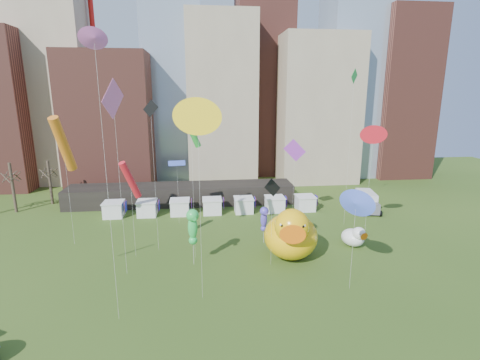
{
  "coord_description": "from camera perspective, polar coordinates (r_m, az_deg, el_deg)",
  "views": [
    {
      "loc": [
        -0.58,
        -18.23,
        18.39
      ],
      "look_at": [
        2.34,
        8.2,
        12.0
      ],
      "focal_mm": 27.0,
      "sensor_mm": 36.0,
      "label": 1
    }
  ],
  "objects": [
    {
      "name": "skyline",
      "position": [
        79.4,
        -4.42,
        15.68
      ],
      "size": [
        101.0,
        23.0,
        68.0
      ],
      "color": "brown",
      "rests_on": "ground"
    },
    {
      "name": "pavilion",
      "position": [
        62.62,
        -9.2,
        -2.22
      ],
      "size": [
        38.0,
        6.0,
        3.2
      ],
      "primitive_type": "cube",
      "color": "black",
      "rests_on": "ground"
    },
    {
      "name": "vendor_tents",
      "position": [
        56.94,
        -4.41,
        -4.2
      ],
      "size": [
        33.24,
        2.8,
        2.4
      ],
      "color": "white",
      "rests_on": "ground"
    },
    {
      "name": "bare_trees",
      "position": [
        67.35,
        -32.17,
        -0.92
      ],
      "size": [
        8.44,
        6.44,
        8.5
      ],
      "color": "#382B21",
      "rests_on": "ground"
    },
    {
      "name": "big_duck",
      "position": [
        41.55,
        8.04,
        -8.43
      ],
      "size": [
        7.47,
        8.97,
        6.44
      ],
      "rotation": [
        0.0,
        0.0,
        -0.21
      ],
      "color": "yellow",
      "rests_on": "ground"
    },
    {
      "name": "small_duck",
      "position": [
        47.01,
        17.57,
        -8.54
      ],
      "size": [
        3.46,
        3.88,
        2.72
      ],
      "rotation": [
        0.0,
        0.0,
        0.35
      ],
      "color": "white",
      "rests_on": "ground"
    },
    {
      "name": "seahorse_green",
      "position": [
        39.24,
        -7.51,
        -6.9
      ],
      "size": [
        1.58,
        1.86,
        6.45
      ],
      "rotation": [
        0.0,
        0.0,
        0.2
      ],
      "color": "silver",
      "rests_on": "ground"
    },
    {
      "name": "seahorse_purple",
      "position": [
        45.09,
        3.82,
        -5.87
      ],
      "size": [
        1.17,
        1.43,
        4.79
      ],
      "rotation": [
        0.0,
        0.0,
        0.08
      ],
      "color": "silver",
      "rests_on": "ground"
    },
    {
      "name": "box_truck",
      "position": [
        61.91,
        19.4,
        -3.15
      ],
      "size": [
        3.66,
        7.0,
        2.83
      ],
      "rotation": [
        0.0,
        0.0,
        -0.19
      ],
      "color": "silver",
      "rests_on": "ground"
    },
    {
      "name": "kite_0",
      "position": [
        45.62,
        20.3,
        6.74
      ],
      "size": [
        2.2,
        0.51,
        14.77
      ],
      "color": "silver",
      "rests_on": "ground"
    },
    {
      "name": "kite_1",
      "position": [
        36.47,
        -19.41,
        11.72
      ],
      "size": [
        1.29,
        3.59,
        19.81
      ],
      "color": "silver",
      "rests_on": "ground"
    },
    {
      "name": "kite_2",
      "position": [
        41.62,
        -13.9,
        10.1
      ],
      "size": [
        1.79,
        0.8,
        17.76
      ],
      "color": "silver",
      "rests_on": "ground"
    },
    {
      "name": "kite_3",
      "position": [
        38.81,
        -7.7,
        7.77
      ],
      "size": [
        2.24,
        1.8,
        16.52
      ],
      "color": "silver",
      "rests_on": "ground"
    },
    {
      "name": "kite_4",
      "position": [
        30.16,
        -6.72,
        9.94
      ],
      "size": [
        2.88,
        1.86,
        18.11
      ],
      "color": "silver",
      "rests_on": "ground"
    },
    {
      "name": "kite_5",
      "position": [
        51.11,
        -9.96,
        2.58
      ],
      "size": [
        2.38,
        0.7,
        9.29
      ],
      "color": "silver",
      "rests_on": "ground"
    },
    {
      "name": "kite_6",
      "position": [
        47.28,
        -26.16,
        5.08
      ],
      "size": [
        1.83,
        4.18,
        16.03
      ],
      "color": "silver",
      "rests_on": "ground"
    },
    {
      "name": "kite_7",
      "position": [
        51.62,
        8.63,
        4.57
      ],
      "size": [
        3.18,
        0.49,
        12.2
      ],
      "color": "silver",
      "rests_on": "ground"
    },
    {
      "name": "kite_8",
      "position": [
        41.52,
        -16.94,
        -0.01
      ],
      "size": [
        2.3,
        2.51,
        11.35
      ],
      "color": "silver",
      "rests_on": "ground"
    },
    {
      "name": "kite_9",
      "position": [
        28.8,
        -22.05,
        19.82
      ],
      "size": [
        1.22,
        1.22,
        22.92
      ],
      "color": "silver",
      "rests_on": "ground"
    },
    {
      "name": "kite_10",
      "position": [
        38.08,
        5.14,
        -1.44
      ],
      "size": [
        1.89,
        0.75,
        9.77
      ],
      "color": "silver",
      "rests_on": "ground"
    },
    {
      "name": "kite_11",
      "position": [
        51.58,
        17.56,
        14.42
      ],
      "size": [
        1.44,
        1.39,
        21.61
      ],
      "color": "silver",
      "rests_on": "ground"
    },
    {
      "name": "kite_13",
      "position": [
        34.56,
        17.86,
        -3.5
      ],
      "size": [
        1.66,
        2.2,
        9.9
      ],
      "color": "silver",
      "rests_on": "ground"
    }
  ]
}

